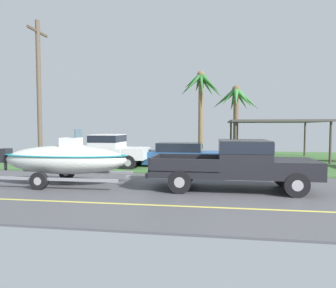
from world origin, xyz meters
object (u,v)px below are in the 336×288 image
at_px(palm_tree_mid, 202,91).
at_px(utility_pole, 39,92).
at_px(parked_pickup_background, 107,149).
at_px(palm_tree_near_right, 237,104).
at_px(parked_sedan_far, 182,155).
at_px(boat_on_trailer, 65,159).
at_px(pickup_truck_towing, 242,162).
at_px(carport_awning, 274,122).

bearing_deg(palm_tree_mid, utility_pole, -149.00).
distance_m(parked_pickup_background, palm_tree_near_right, 9.20).
relative_size(parked_sedan_far, palm_tree_mid, 0.73).
relative_size(boat_on_trailer, parked_sedan_far, 1.38).
height_order(pickup_truck_towing, boat_on_trailer, boat_on_trailer).
bearing_deg(carport_awning, boat_on_trailer, -132.62).
bearing_deg(parked_sedan_far, parked_pickup_background, -167.70).
distance_m(palm_tree_mid, utility_pole, 10.11).
bearing_deg(pickup_truck_towing, palm_tree_near_right, 87.10).
distance_m(parked_sedan_far, carport_awning, 7.81).
relative_size(pickup_truck_towing, boat_on_trailer, 0.98).
xyz_separation_m(pickup_truck_towing, parked_pickup_background, (-6.94, 5.12, 0.02)).
distance_m(carport_awning, utility_pole, 15.14).
xyz_separation_m(palm_tree_near_right, utility_pole, (-11.00, -5.47, 0.34)).
distance_m(pickup_truck_towing, carport_awning, 11.32).
xyz_separation_m(parked_pickup_background, palm_tree_near_right, (7.43, 4.66, 2.79)).
distance_m(boat_on_trailer, parked_sedan_far, 7.25).
bearing_deg(palm_tree_near_right, palm_tree_mid, -173.33).
height_order(boat_on_trailer, parked_pickup_background, boat_on_trailer).
distance_m(boat_on_trailer, utility_pole, 6.50).
relative_size(palm_tree_mid, utility_pole, 0.75).
bearing_deg(palm_tree_near_right, utility_pole, -153.54).
xyz_separation_m(pickup_truck_towing, parked_sedan_far, (-2.79, 6.02, -0.34)).
distance_m(parked_sedan_far, palm_tree_near_right, 5.90).
xyz_separation_m(boat_on_trailer, palm_tree_mid, (4.95, 9.50, 3.71)).
bearing_deg(parked_sedan_far, utility_pole, -167.43).
distance_m(parked_pickup_background, parked_sedan_far, 4.26).
distance_m(boat_on_trailer, palm_tree_near_right, 12.52).
bearing_deg(palm_tree_mid, parked_pickup_background, -139.25).
xyz_separation_m(parked_sedan_far, utility_pole, (-7.71, -1.72, 3.50)).
xyz_separation_m(boat_on_trailer, utility_pole, (-3.70, 4.30, 3.17)).
relative_size(carport_awning, utility_pole, 0.76).
height_order(parked_pickup_background, palm_tree_near_right, palm_tree_near_right).
bearing_deg(parked_sedan_far, palm_tree_near_right, 48.80).
relative_size(palm_tree_near_right, utility_pole, 0.63).
height_order(palm_tree_near_right, utility_pole, utility_pole).
height_order(parked_pickup_background, carport_awning, carport_awning).
bearing_deg(carport_awning, palm_tree_near_right, -159.20).
bearing_deg(utility_pole, parked_pickup_background, 12.89).
xyz_separation_m(boat_on_trailer, parked_sedan_far, (4.02, 6.02, -0.32)).
bearing_deg(parked_pickup_background, carport_awning, 29.36).
xyz_separation_m(pickup_truck_towing, carport_awning, (3.10, 10.77, 1.60)).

